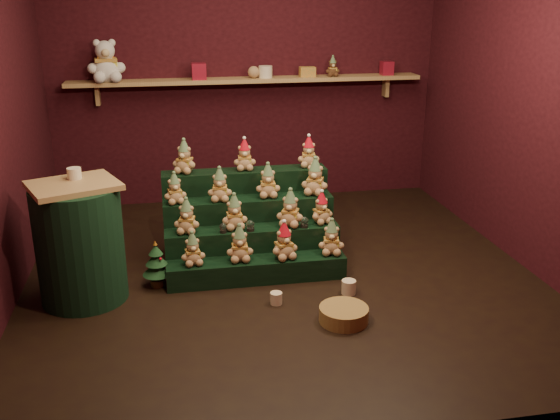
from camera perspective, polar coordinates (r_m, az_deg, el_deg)
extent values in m
plane|color=black|center=(5.06, 0.15, -5.81)|extent=(4.00, 4.00, 0.00)
cube|color=black|center=(6.65, -3.16, 12.84)|extent=(4.00, 0.10, 2.80)
cube|color=black|center=(2.70, 8.18, 2.92)|extent=(4.00, 0.10, 2.80)
cube|color=black|center=(5.40, 22.41, 9.92)|extent=(0.10, 4.00, 2.80)
cube|color=tan|center=(6.48, -2.94, 11.79)|extent=(3.60, 0.26, 0.04)
cube|color=tan|center=(6.55, -16.33, 10.06)|extent=(0.04, 0.12, 0.20)
cube|color=tan|center=(6.92, 9.64, 11.03)|extent=(0.04, 0.12, 0.20)
cube|color=black|center=(4.91, -2.13, -5.50)|extent=(1.40, 0.22, 0.18)
cube|color=black|center=(5.07, -2.51, -3.55)|extent=(1.40, 0.22, 0.36)
cube|color=black|center=(5.24, -2.86, -1.72)|extent=(1.40, 0.22, 0.54)
cube|color=black|center=(5.42, -3.19, 0.00)|extent=(1.40, 0.22, 0.72)
cylinder|color=black|center=(4.92, -5.22, -1.95)|extent=(0.05, 0.05, 0.02)
sphere|color=silver|center=(4.91, -5.23, -1.53)|extent=(0.06, 0.06, 0.06)
cylinder|color=black|center=(4.94, -2.72, -1.78)|extent=(0.06, 0.06, 0.02)
sphere|color=silver|center=(4.93, -2.73, -1.31)|extent=(0.07, 0.07, 0.07)
cylinder|color=black|center=(5.01, 2.23, -1.45)|extent=(0.06, 0.06, 0.02)
sphere|color=silver|center=(5.00, 2.24, -0.99)|extent=(0.07, 0.07, 0.07)
cube|color=tan|center=(4.58, -18.37, 2.14)|extent=(0.72, 0.67, 0.04)
cylinder|color=black|center=(4.72, -17.80, -3.04)|extent=(0.62, 0.62, 0.86)
cylinder|color=beige|center=(4.66, -18.30, 3.20)|extent=(0.10, 0.10, 0.08)
cylinder|color=#4B341B|center=(4.94, -11.10, -6.52)|extent=(0.11, 0.11, 0.06)
cone|color=#14371C|center=(4.89, -11.20, -5.18)|extent=(0.22, 0.22, 0.11)
cone|color=#14371C|center=(4.86, -11.26, -4.35)|extent=(0.17, 0.17, 0.10)
cone|color=#14371C|center=(4.83, -11.31, -3.57)|extent=(0.11, 0.11, 0.08)
cone|color=orange|center=(4.81, -11.36, -2.97)|extent=(0.03, 0.03, 0.03)
cylinder|color=beige|center=(4.58, -0.35, -8.07)|extent=(0.09, 0.09, 0.09)
cylinder|color=beige|center=(4.75, 6.30, -7.02)|extent=(0.11, 0.11, 0.11)
cylinder|color=olive|center=(4.37, 5.85, -9.48)|extent=(0.35, 0.35, 0.11)
cube|color=maroon|center=(6.41, -7.43, 12.47)|extent=(0.14, 0.14, 0.16)
cylinder|color=beige|center=(6.48, -1.34, 12.52)|extent=(0.14, 0.14, 0.12)
cube|color=maroon|center=(6.80, 9.73, 12.67)|extent=(0.12, 0.12, 0.14)
sphere|color=tan|center=(6.46, -2.42, 12.49)|extent=(0.12, 0.12, 0.12)
cube|color=orange|center=(6.56, 2.52, 12.50)|extent=(0.16, 0.10, 0.10)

